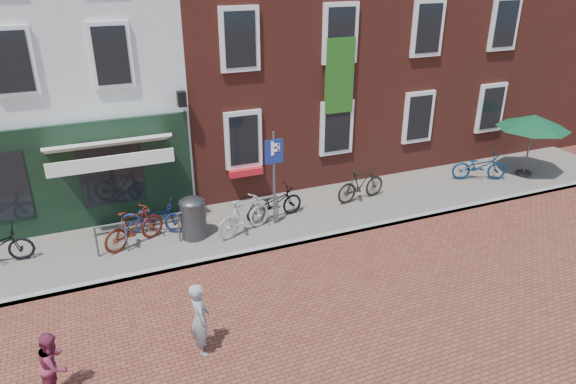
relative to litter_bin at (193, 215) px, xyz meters
name	(u,v)px	position (x,y,z in m)	size (l,w,h in m)	color
ground	(263,252)	(1.45, -1.29, -0.72)	(80.00, 80.00, 0.00)	brown
sidewalk	(279,219)	(2.45, 0.21, -0.67)	(24.00, 3.00, 0.10)	slate
building_stucco	(21,42)	(-3.55, 5.71, 3.78)	(8.00, 8.00, 9.00)	silver
building_brick_mid	(246,14)	(3.45, 5.71, 4.28)	(6.00, 8.00, 10.00)	maroon
building_brick_right	(397,8)	(9.45, 5.71, 4.28)	(6.00, 8.00, 10.00)	maroon
filler_right	(526,15)	(15.95, 5.71, 3.78)	(7.00, 8.00, 9.00)	maroon
litter_bin	(193,215)	(0.00, 0.00, 0.00)	(0.66, 0.66, 1.21)	#3B3C3E
parking_sign	(274,165)	(2.21, -0.10, 1.09)	(0.50, 0.07, 2.64)	#4C4C4F
parasol	(534,119)	(11.25, 0.01, 1.29)	(2.30, 2.30, 2.16)	#4C4C4F
woman	(200,319)	(-0.84, -4.23, 0.02)	(0.54, 0.36, 1.49)	gray
boy	(54,365)	(-3.35, -4.35, -0.09)	(0.62, 0.48, 1.27)	maroon
bicycle_1	(134,227)	(-1.48, 0.15, -0.11)	(0.48, 1.69, 1.02)	#57190E
bicycle_2	(153,217)	(-0.92, 0.61, -0.16)	(0.61, 1.74, 0.92)	navy
bicycle_3	(244,215)	(1.29, -0.29, -0.11)	(0.48, 1.69, 1.02)	#A6A5A7
bicycle_4	(274,203)	(2.32, 0.20, -0.16)	(0.61, 1.74, 0.92)	black
bicycle_5	(361,184)	(5.15, 0.34, -0.11)	(0.48, 1.69, 1.02)	black
bicycle_6	(479,166)	(9.51, 0.26, -0.16)	(0.61, 1.74, 0.92)	#042547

